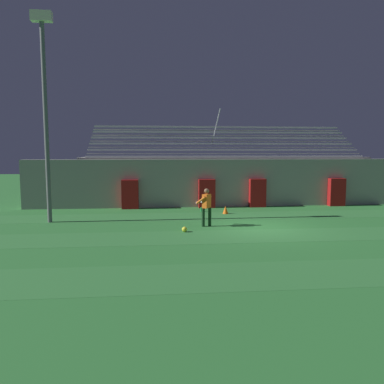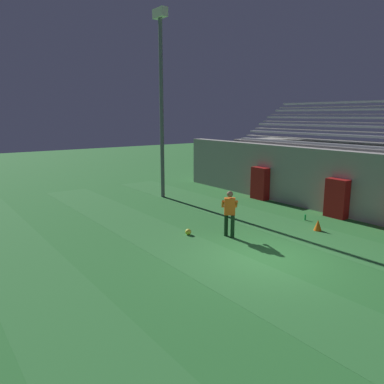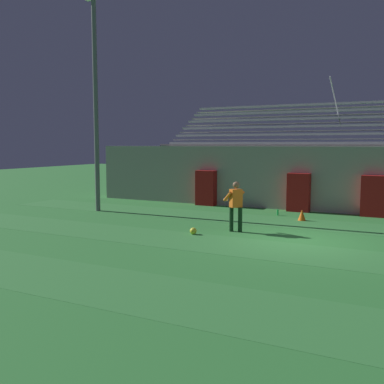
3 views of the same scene
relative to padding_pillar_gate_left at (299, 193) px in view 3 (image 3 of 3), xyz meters
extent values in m
plane|color=#2D7533|center=(1.50, -5.95, -0.83)|extent=(80.00, 80.00, 0.00)
cube|color=#337A38|center=(1.50, -11.95, -0.82)|extent=(28.00, 2.27, 0.01)
cube|color=#337A38|center=(1.50, -7.40, -0.82)|extent=(28.00, 2.27, 0.01)
cube|color=#337A38|center=(1.50, -2.86, -0.82)|extent=(28.00, 2.27, 0.01)
cube|color=#999691|center=(1.50, 0.55, 0.57)|extent=(24.00, 0.60, 2.80)
cube|color=maroon|center=(0.00, 0.00, 0.00)|extent=(0.95, 0.44, 1.65)
cube|color=maroon|center=(3.00, 0.00, 0.00)|extent=(0.95, 0.44, 1.65)
cube|color=maroon|center=(-4.41, 0.00, 0.00)|extent=(0.95, 0.44, 1.65)
cube|color=#999691|center=(1.50, 3.25, 0.62)|extent=(18.00, 4.60, 2.90)
cube|color=#A8AAB2|center=(1.50, 1.30, 2.12)|extent=(17.10, 0.36, 0.10)
cube|color=#999691|center=(1.50, 1.10, 1.89)|extent=(17.10, 0.60, 0.04)
cube|color=#A8AAB2|center=(1.50, 2.00, 2.52)|extent=(17.10, 0.36, 0.10)
cube|color=#999691|center=(1.50, 1.80, 2.29)|extent=(17.10, 0.60, 0.04)
cube|color=#A8AAB2|center=(1.50, 2.70, 2.92)|extent=(17.10, 0.36, 0.10)
cube|color=#999691|center=(1.50, 2.50, 2.69)|extent=(17.10, 0.60, 0.04)
cube|color=#A8AAB2|center=(1.50, 3.40, 3.32)|extent=(17.10, 0.36, 0.10)
cube|color=#999691|center=(1.50, 3.20, 3.09)|extent=(17.10, 0.60, 0.04)
cube|color=#A8AAB2|center=(1.50, 4.10, 3.72)|extent=(17.10, 0.36, 0.10)
cube|color=#999691|center=(1.50, 3.90, 3.49)|extent=(17.10, 0.60, 0.04)
cube|color=#A8AAB2|center=(1.50, 4.80, 4.12)|extent=(17.10, 0.36, 0.10)
cube|color=#999691|center=(1.50, 4.60, 3.89)|extent=(17.10, 0.60, 0.04)
cylinder|color=#A8AAB2|center=(0.94, 2.80, 3.97)|extent=(0.06, 3.33, 2.05)
cylinder|color=slate|center=(-7.84, -3.76, 3.63)|extent=(0.20, 0.20, 8.91)
cylinder|color=#143319|center=(-0.89, -5.43, -0.42)|extent=(0.20, 0.20, 0.82)
cylinder|color=#143319|center=(-0.60, -5.38, -0.42)|extent=(0.20, 0.20, 0.82)
cube|color=orange|center=(-0.75, -5.40, 0.29)|extent=(0.43, 0.45, 0.60)
sphere|color=brown|center=(-0.75, -5.40, 0.73)|extent=(0.22, 0.22, 0.22)
cylinder|color=orange|center=(-1.01, -5.50, 0.34)|extent=(0.43, 0.37, 0.37)
cylinder|color=orange|center=(-0.70, -5.13, 0.34)|extent=(0.43, 0.37, 0.37)
cube|color=silver|center=(-1.14, -5.34, 0.21)|extent=(0.15, 0.15, 0.08)
cube|color=silver|center=(-0.88, -5.03, 0.21)|extent=(0.15, 0.15, 0.08)
sphere|color=yellow|center=(-1.79, -6.46, -0.72)|extent=(0.22, 0.22, 0.22)
cone|color=orange|center=(0.69, -2.21, -0.62)|extent=(0.30, 0.30, 0.42)
cylinder|color=green|center=(-0.49, -1.40, -0.71)|extent=(0.07, 0.07, 0.24)
camera|label=1|loc=(-2.91, -21.37, 2.45)|focal=35.00mm
camera|label=2|loc=(8.78, -14.07, 3.45)|focal=35.00mm
camera|label=3|loc=(4.68, -19.13, 2.06)|focal=42.00mm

